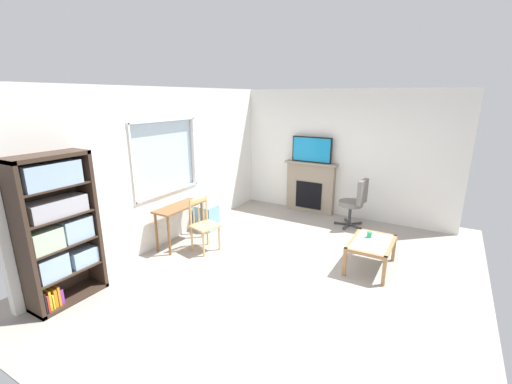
# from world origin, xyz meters

# --- Properties ---
(ground) EXTENTS (6.55, 5.59, 0.02)m
(ground) POSITION_xyz_m (0.00, 0.00, -0.01)
(ground) COLOR #9E9389
(wall_back_with_window) EXTENTS (5.55, 0.15, 2.72)m
(wall_back_with_window) POSITION_xyz_m (0.01, 2.29, 1.34)
(wall_back_with_window) COLOR white
(wall_back_with_window) RESTS_ON ground
(wall_right) EXTENTS (0.12, 4.79, 2.72)m
(wall_right) POSITION_xyz_m (2.84, 0.00, 1.36)
(wall_right) COLOR white
(wall_right) RESTS_ON ground
(bookshelf) EXTENTS (0.90, 0.38, 1.92)m
(bookshelf) POSITION_xyz_m (-2.23, 2.05, 1.02)
(bookshelf) COLOR #38281E
(bookshelf) RESTS_ON ground
(desk_under_window) EXTENTS (0.96, 0.39, 0.72)m
(desk_under_window) POSITION_xyz_m (-0.18, 1.94, 0.59)
(desk_under_window) COLOR brown
(desk_under_window) RESTS_ON ground
(wooden_chair) EXTENTS (0.50, 0.49, 0.90)m
(wooden_chair) POSITION_xyz_m (-0.16, 1.43, 0.46)
(wooden_chair) COLOR tan
(wooden_chair) RESTS_ON ground
(plastic_drawer_unit) EXTENTS (0.35, 0.40, 0.49)m
(plastic_drawer_unit) POSITION_xyz_m (0.63, 1.99, 0.24)
(plastic_drawer_unit) COLOR #72ADDB
(plastic_drawer_unit) RESTS_ON ground
(fireplace) EXTENTS (0.26, 1.20, 1.15)m
(fireplace) POSITION_xyz_m (2.68, 0.61, 0.58)
(fireplace) COLOR gray
(fireplace) RESTS_ON ground
(tv) EXTENTS (0.06, 0.90, 0.56)m
(tv) POSITION_xyz_m (2.66, 0.61, 1.43)
(tv) COLOR black
(tv) RESTS_ON fireplace
(office_chair) EXTENTS (0.57, 0.58, 1.00)m
(office_chair) POSITION_xyz_m (2.22, -0.52, 0.55)
(office_chair) COLOR slate
(office_chair) RESTS_ON ground
(coffee_table) EXTENTS (0.91, 0.61, 0.44)m
(coffee_table) POSITION_xyz_m (0.62, -1.19, 0.38)
(coffee_table) COLOR #8C9E99
(coffee_table) RESTS_ON ground
(sippy_cup) EXTENTS (0.07, 0.07, 0.09)m
(sippy_cup) POSITION_xyz_m (0.76, -1.12, 0.49)
(sippy_cup) COLOR #33B770
(sippy_cup) RESTS_ON coffee_table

